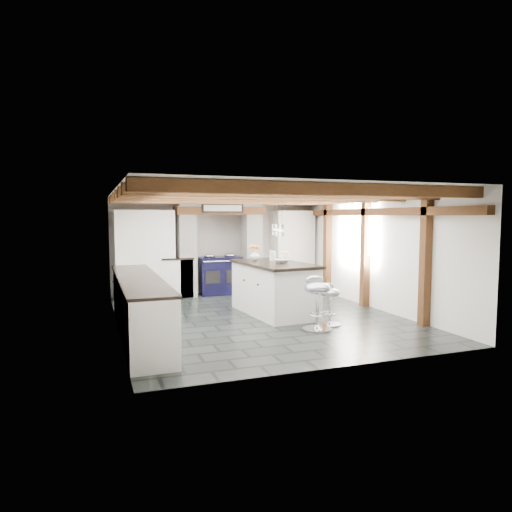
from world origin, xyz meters
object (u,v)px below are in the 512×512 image
object	(u,v)px
kitchen_island	(274,288)
bar_stool_far	(317,297)
bar_stool_near	(329,299)
range_cooker	(220,275)

from	to	relation	value
kitchen_island	bar_stool_far	bearing A→B (deg)	-87.38
kitchen_island	bar_stool_near	world-z (taller)	kitchen_island
range_cooker	kitchen_island	xyz separation A→B (m)	(0.38, -2.51, 0.04)
bar_stool_far	range_cooker	bearing A→B (deg)	110.45
range_cooker	bar_stool_near	distance (m)	3.81
range_cooker	kitchen_island	distance (m)	2.54
bar_stool_near	bar_stool_far	xyz separation A→B (m)	(-0.36, -0.23, 0.11)
bar_stool_near	range_cooker	bearing A→B (deg)	103.38
range_cooker	bar_stool_near	size ratio (longest dim) A/B	1.39
kitchen_island	bar_stool_near	xyz separation A→B (m)	(0.54, -1.18, -0.06)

